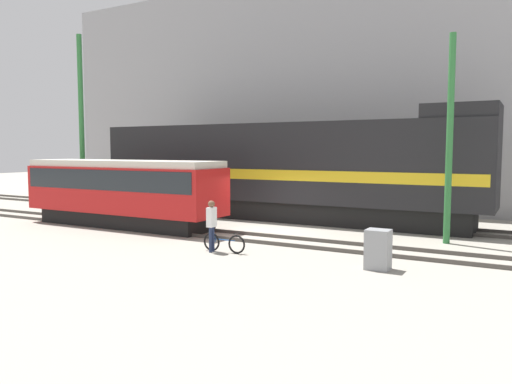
# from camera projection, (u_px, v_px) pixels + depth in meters

# --- Properties ---
(ground_plane) EXTENTS (120.00, 120.00, 0.00)m
(ground_plane) POSITION_uv_depth(u_px,v_px,m) (268.00, 232.00, 21.73)
(ground_plane) COLOR #9E998C
(track_near) EXTENTS (60.00, 1.51, 0.14)m
(track_near) POSITION_uv_depth(u_px,v_px,m) (245.00, 237.00, 20.04)
(track_near) COLOR #47423D
(track_near) RESTS_ON ground
(track_far) EXTENTS (60.00, 1.51, 0.14)m
(track_far) POSITION_uv_depth(u_px,v_px,m) (303.00, 219.00, 25.01)
(track_far) COLOR #47423D
(track_far) RESTS_ON ground
(building_backdrop) EXTENTS (42.24, 6.00, 14.11)m
(building_backdrop) POSITION_uv_depth(u_px,v_px,m) (357.00, 94.00, 31.51)
(building_backdrop) COLOR #99999E
(building_backdrop) RESTS_ON ground
(freight_locomotive) EXTENTS (20.41, 3.04, 5.46)m
(freight_locomotive) POSITION_uv_depth(u_px,v_px,m) (280.00, 170.00, 25.43)
(freight_locomotive) COLOR black
(freight_locomotive) RESTS_ON ground
(streetcar) EXTENTS (10.17, 2.54, 3.07)m
(streetcar) POSITION_uv_depth(u_px,v_px,m) (123.00, 189.00, 23.11)
(streetcar) COLOR black
(streetcar) RESTS_ON ground
(bicycle) EXTENTS (1.67, 0.44, 0.72)m
(bicycle) POSITION_uv_depth(u_px,v_px,m) (224.00, 243.00, 17.32)
(bicycle) COLOR black
(bicycle) RESTS_ON ground
(person) EXTENTS (0.24, 0.37, 1.81)m
(person) POSITION_uv_depth(u_px,v_px,m) (212.00, 220.00, 17.31)
(person) COLOR #232D4C
(person) RESTS_ON ground
(utility_pole_left) EXTENTS (0.28, 0.28, 9.97)m
(utility_pole_left) POSITION_uv_depth(u_px,v_px,m) (81.00, 124.00, 28.18)
(utility_pole_left) COLOR #2D7238
(utility_pole_left) RESTS_ON ground
(utility_pole_center) EXTENTS (0.25, 0.25, 7.86)m
(utility_pole_center) POSITION_uv_depth(u_px,v_px,m) (450.00, 140.00, 18.67)
(utility_pole_center) COLOR #2D7238
(utility_pole_center) RESTS_ON ground
(signal_box) EXTENTS (0.70, 0.60, 1.20)m
(signal_box) POSITION_uv_depth(u_px,v_px,m) (378.00, 249.00, 14.85)
(signal_box) COLOR gray
(signal_box) RESTS_ON ground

